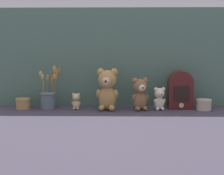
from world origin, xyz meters
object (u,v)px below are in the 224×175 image
at_px(teddy_bear_large, 107,88).
at_px(decorative_tin_short, 204,105).
at_px(decorative_tin_tall, 23,103).
at_px(teddy_bear_medium, 140,93).
at_px(flower_vase, 48,97).
at_px(teddy_bear_small, 159,98).
at_px(teddy_bear_tiny, 76,101).
at_px(vintage_radio, 180,90).

height_order(teddy_bear_large, decorative_tin_short, teddy_bear_large).
height_order(teddy_bear_large, decorative_tin_tall, teddy_bear_large).
height_order(teddy_bear_medium, flower_vase, flower_vase).
relative_size(teddy_bear_large, flower_vase, 0.93).
xyz_separation_m(teddy_bear_large, decorative_tin_tall, (-0.62, 0.04, -0.12)).
height_order(teddy_bear_small, teddy_bear_tiny, teddy_bear_small).
bearing_deg(decorative_tin_short, vintage_radio, 161.72).
height_order(teddy_bear_medium, teddy_bear_small, teddy_bear_medium).
relative_size(flower_vase, vintage_radio, 1.16).
height_order(teddy_bear_large, flower_vase, flower_vase).
distance_m(teddy_bear_small, teddy_bear_tiny, 0.60).
height_order(teddy_bear_tiny, vintage_radio, vintage_radio).
bearing_deg(teddy_bear_large, decorative_tin_short, 1.53).
distance_m(teddy_bear_small, vintage_radio, 0.18).
distance_m(teddy_bear_large, flower_vase, 0.44).
relative_size(flower_vase, decorative_tin_short, 2.93).
xyz_separation_m(teddy_bear_medium, decorative_tin_short, (0.46, 0.02, -0.08)).
height_order(teddy_bear_large, vintage_radio, teddy_bear_large).
bearing_deg(flower_vase, teddy_bear_small, -1.88).
height_order(teddy_bear_large, teddy_bear_tiny, teddy_bear_large).
distance_m(teddy_bear_tiny, decorative_tin_tall, 0.39).
bearing_deg(teddy_bear_tiny, flower_vase, 174.85).
height_order(flower_vase, decorative_tin_tall, flower_vase).
distance_m(teddy_bear_medium, vintage_radio, 0.31).
bearing_deg(teddy_bear_tiny, teddy_bear_medium, -2.29).
distance_m(decorative_tin_tall, decorative_tin_short, 1.32).
bearing_deg(decorative_tin_short, teddy_bear_tiny, -179.87).
bearing_deg(teddy_bear_tiny, teddy_bear_large, -4.15).
bearing_deg(decorative_tin_tall, teddy_bear_tiny, -2.97).
distance_m(teddy_bear_medium, decorative_tin_tall, 0.86).
height_order(flower_vase, vintage_radio, flower_vase).
distance_m(teddy_bear_tiny, decorative_tin_short, 0.93).
height_order(flower_vase, decorative_tin_short, flower_vase).
xyz_separation_m(teddy_bear_tiny, vintage_radio, (0.76, 0.06, 0.08)).
height_order(teddy_bear_large, teddy_bear_small, teddy_bear_large).
bearing_deg(flower_vase, teddy_bear_medium, -3.17).
relative_size(teddy_bear_large, teddy_bear_small, 1.82).
bearing_deg(vintage_radio, decorative_tin_tall, -178.24).
relative_size(teddy_bear_medium, flower_vase, 0.73).
bearing_deg(teddy_bear_medium, teddy_bear_tiny, 177.71).
relative_size(teddy_bear_small, decorative_tin_short, 1.50).
xyz_separation_m(teddy_bear_small, flower_vase, (-0.81, 0.03, 0.00)).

